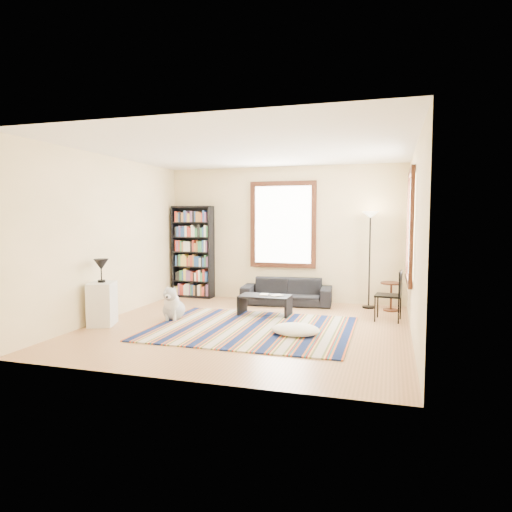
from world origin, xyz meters
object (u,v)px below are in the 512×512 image
(folding_chair, at_px, (388,296))
(floor_cushion, at_px, (296,330))
(side_table, at_px, (391,297))
(floor_lamp, at_px, (370,260))
(dog, at_px, (174,303))
(bookshelf, at_px, (193,252))
(white_cabinet, at_px, (102,304))
(sofa, at_px, (287,292))
(coffee_table, at_px, (265,305))

(folding_chair, bearing_deg, floor_cushion, -126.66)
(side_table, bearing_deg, floor_cushion, -120.50)
(floor_lamp, distance_m, dog, 3.79)
(folding_chair, bearing_deg, bookshelf, 169.47)
(white_cabinet, bearing_deg, bookshelf, 64.10)
(floor_cushion, xyz_separation_m, side_table, (1.35, 2.29, 0.18))
(floor_lamp, relative_size, dog, 3.23)
(folding_chair, bearing_deg, white_cabinet, -153.92)
(dog, bearing_deg, side_table, 18.25)
(sofa, bearing_deg, side_table, -7.16)
(coffee_table, height_order, side_table, side_table)
(side_table, relative_size, dog, 0.94)
(sofa, bearing_deg, floor_cushion, -79.42)
(bookshelf, height_order, white_cabinet, bookshelf)
(white_cabinet, relative_size, dog, 1.22)
(bookshelf, xyz_separation_m, floor_lamp, (3.77, -0.17, -0.07))
(floor_lamp, distance_m, white_cabinet, 4.92)
(floor_cushion, xyz_separation_m, folding_chair, (1.30, 1.42, 0.34))
(floor_lamp, bearing_deg, folding_chair, -70.60)
(bookshelf, relative_size, folding_chair, 2.33)
(bookshelf, relative_size, side_table, 3.70)
(folding_chair, relative_size, white_cabinet, 1.23)
(floor_lamp, relative_size, white_cabinet, 2.66)
(bookshelf, xyz_separation_m, floor_cushion, (2.83, -2.63, -0.91))
(floor_cushion, bearing_deg, folding_chair, 47.66)
(bookshelf, height_order, side_table, bookshelf)
(coffee_table, xyz_separation_m, floor_lamp, (1.75, 1.21, 0.75))
(dog, bearing_deg, floor_lamp, 23.43)
(side_table, relative_size, white_cabinet, 0.77)
(coffee_table, relative_size, dog, 1.56)
(sofa, xyz_separation_m, white_cabinet, (-2.48, -2.59, 0.09))
(floor_cushion, bearing_deg, floor_lamp, 69.15)
(coffee_table, height_order, folding_chair, folding_chair)
(white_cabinet, distance_m, dog, 1.16)
(sofa, relative_size, dog, 3.11)
(floor_cushion, bearing_deg, dog, 168.30)
(floor_lamp, height_order, white_cabinet, floor_lamp)
(side_table, distance_m, white_cabinet, 5.16)
(floor_cushion, xyz_separation_m, white_cabinet, (-3.15, -0.23, 0.26))
(coffee_table, relative_size, white_cabinet, 1.29)
(sofa, relative_size, white_cabinet, 2.56)
(floor_cushion, distance_m, white_cabinet, 3.17)
(coffee_table, relative_size, side_table, 1.67)
(bookshelf, height_order, coffee_table, bookshelf)
(floor_lamp, bearing_deg, coffee_table, -145.33)
(coffee_table, height_order, dog, dog)
(bookshelf, relative_size, floor_cushion, 2.77)
(bookshelf, bearing_deg, coffee_table, -34.32)
(coffee_table, xyz_separation_m, floor_cushion, (0.81, -1.25, -0.09))
(bookshelf, bearing_deg, floor_lamp, -2.58)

